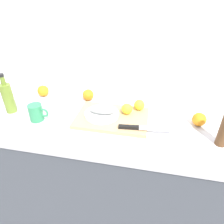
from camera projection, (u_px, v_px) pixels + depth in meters
ground_plane at (100, 209)px, 1.67m from camera, size 12.00×12.00×0.00m
back_wall at (107, 46)px, 1.28m from camera, size 3.20×0.05×2.50m
kitchen_counter at (98, 171)px, 1.44m from camera, size 2.00×0.60×0.90m
cutting_board at (112, 118)px, 1.19m from camera, size 0.42×0.29×0.02m
white_plate at (102, 114)px, 1.20m from camera, size 0.20×0.20×0.01m
fish_fillet at (102, 110)px, 1.18m from camera, size 0.15×0.07×0.04m
chef_knife at (139, 128)px, 1.08m from camera, size 0.29×0.06×0.02m
lemon_0 at (139, 105)px, 1.24m from camera, size 0.07×0.07×0.07m
lemon_1 at (127, 109)px, 1.20m from camera, size 0.07×0.07×0.07m
olive_oil_bottle at (8, 97)px, 1.22m from camera, size 0.06×0.06×0.25m
coffee_mug_1 at (36, 113)px, 1.17m from camera, size 0.12×0.08×0.10m
orange_1 at (88, 95)px, 1.38m from camera, size 0.08×0.08×0.08m
orange_2 at (199, 119)px, 1.13m from camera, size 0.08×0.08×0.08m
orange_3 at (43, 91)px, 1.43m from camera, size 0.08×0.08×0.08m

